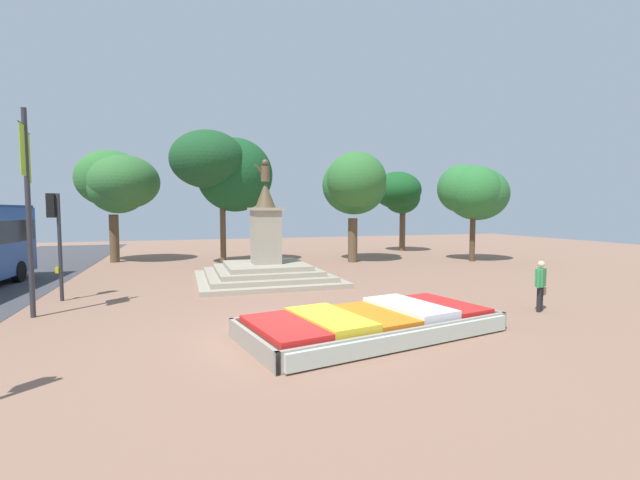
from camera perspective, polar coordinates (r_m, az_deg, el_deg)
ground_plane at (r=10.82m, az=-3.64°, el=-12.40°), size 72.43×72.43×0.00m
flower_planter at (r=10.85m, az=7.03°, el=-10.92°), size 6.82×4.12×0.61m
statue_monument at (r=18.68m, az=-7.21°, el=-3.19°), size 5.83×5.83×5.22m
traffic_light_mid_block at (r=16.73m, az=-31.79°, el=1.46°), size 0.41×0.29×3.61m
banner_pole at (r=14.52m, az=-34.39°, el=4.02°), size 0.14×1.10×5.88m
pedestrian_with_handbag at (r=14.53m, az=27.34°, el=-5.16°), size 0.66×0.46×1.54m
park_tree_far_left at (r=24.98m, az=-12.68°, el=9.24°), size 5.74×4.80×7.40m
park_tree_behind_statue at (r=27.32m, az=19.69°, el=6.05°), size 4.22×3.62×5.80m
park_tree_far_right at (r=25.75m, az=4.71°, el=7.52°), size 4.07×4.61×6.42m
park_tree_street_side at (r=27.89m, az=-25.34°, el=6.95°), size 4.79×4.59×6.61m
park_tree_mid_canopy at (r=32.39m, az=10.45°, el=6.21°), size 3.70×3.76×5.88m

